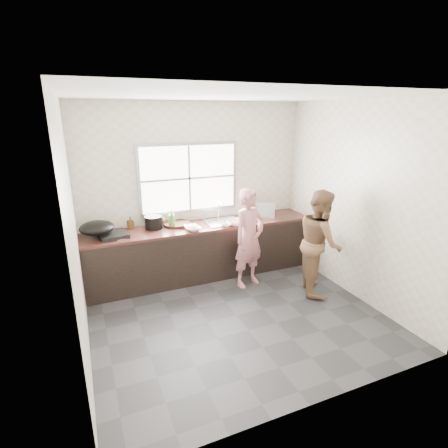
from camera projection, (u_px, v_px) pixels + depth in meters
name	position (u px, v px, depth m)	size (l,w,h in m)	color
floor	(236.00, 316.00, 4.56)	(3.60, 3.20, 0.01)	#2B2B2D
ceiling	(239.00, 95.00, 3.74)	(3.60, 3.20, 0.01)	silver
wall_back	(195.00, 190.00, 5.56)	(3.60, 0.01, 2.70)	beige
wall_left	(74.00, 236.00, 3.48)	(0.01, 3.20, 2.70)	silver
wall_right	(356.00, 202.00, 4.82)	(0.01, 3.20, 2.70)	silver
wall_front	(324.00, 270.00, 2.74)	(3.60, 0.01, 2.70)	beige
cabinet	(203.00, 252.00, 5.57)	(3.60, 0.62, 0.82)	black
countertop	(202.00, 226.00, 5.44)	(3.60, 0.64, 0.04)	#3C1E18
sink	(223.00, 222.00, 5.56)	(0.55, 0.45, 0.02)	silver
faucet	(218.00, 210.00, 5.69)	(0.02, 0.02, 0.30)	silver
window_frame	(189.00, 178.00, 5.45)	(1.60, 0.05, 1.10)	#9EA0A5
window_glazing	(189.00, 178.00, 5.43)	(1.50, 0.01, 1.00)	white
woman	(249.00, 241.00, 5.20)	(0.51, 0.33, 1.39)	#C5767C
person_side	(320.00, 242.00, 4.99)	(0.74, 0.58, 1.52)	brown
cutting_board	(176.00, 224.00, 5.41)	(0.42, 0.42, 0.04)	black
cleaver	(190.00, 225.00, 5.28)	(0.19, 0.10, 0.01)	silver
bowl_mince	(193.00, 229.00, 5.16)	(0.21, 0.21, 0.05)	white
bowl_crabs	(236.00, 223.00, 5.41)	(0.21, 0.21, 0.07)	white
bowl_held	(226.00, 224.00, 5.35)	(0.21, 0.21, 0.07)	white
black_pot	(154.00, 222.00, 5.24)	(0.27, 0.27, 0.19)	black
plate_food	(158.00, 225.00, 5.39)	(0.25, 0.25, 0.02)	silver
bottle_green	(172.00, 219.00, 5.26)	(0.11, 0.11, 0.28)	#438D2E
bottle_brown_tall	(131.00, 223.00, 5.22)	(0.08, 0.08, 0.17)	#472D11
bottle_brown_short	(160.00, 219.00, 5.38)	(0.15, 0.15, 0.19)	#412510
glass_jar	(151.00, 227.00, 5.19)	(0.07, 0.07, 0.10)	silver
burner	(113.00, 235.00, 4.90)	(0.38, 0.38, 0.06)	black
wok	(97.00, 228.00, 4.82)	(0.47, 0.47, 0.18)	black
dish_rack	(262.00, 209.00, 5.76)	(0.37, 0.26, 0.28)	silver
pot_lid_left	(101.00, 234.00, 5.01)	(0.26, 0.26, 0.01)	#BABBC1
pot_lid_right	(120.00, 237.00, 4.88)	(0.28, 0.28, 0.01)	silver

